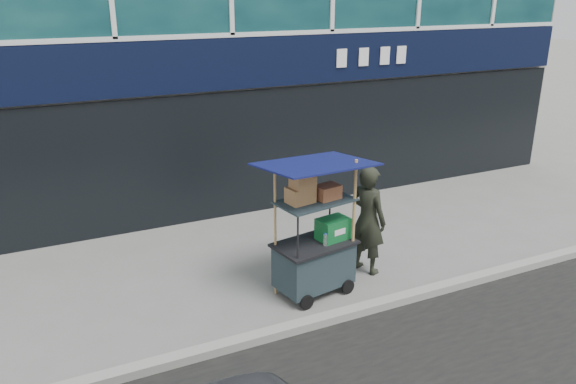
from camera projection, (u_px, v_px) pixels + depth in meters
ground at (337, 311)px, 7.70m from camera, size 80.00×80.00×0.00m
curb at (345, 314)px, 7.51m from camera, size 80.00×0.18×0.12m
vendor_cart at (315, 247)px, 7.95m from camera, size 1.67×1.30×2.03m
vendor_man at (368, 220)px, 8.53m from camera, size 0.61×0.73×1.71m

